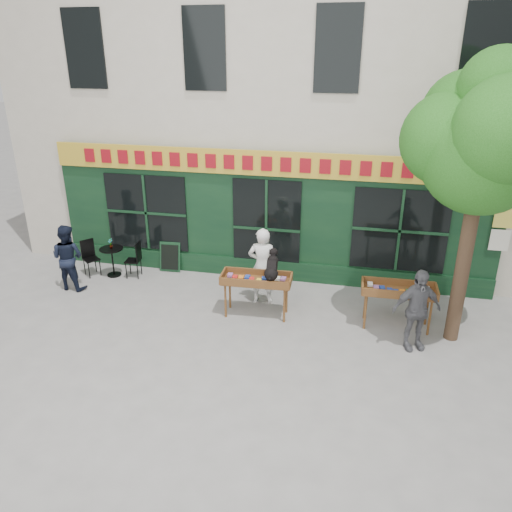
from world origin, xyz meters
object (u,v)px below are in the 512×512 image
object	(u,v)px
man_right	(416,310)
man_left	(68,257)
book_cart_right	(399,292)
woman	(262,266)
bistro_table	(112,256)
dog	(272,264)
book_cart_center	(256,281)

from	to	relation	value
man_right	man_left	size ratio (longest dim) A/B	1.03
book_cart_right	man_right	xyz separation A→B (m)	(0.30, -0.75, 0.02)
book_cart_right	man_left	xyz separation A→B (m)	(-7.79, 0.18, 0.00)
woman	book_cart_right	bearing A→B (deg)	167.86
bistro_table	man_left	xyz separation A→B (m)	(-0.67, -0.90, 0.28)
dog	woman	distance (m)	0.87
bistro_table	man_left	size ratio (longest dim) A/B	0.46
dog	man_left	size ratio (longest dim) A/B	0.36
book_cart_center	bistro_table	xyz separation A→B (m)	(-4.10, 1.22, -0.28)
book_cart_right	dog	bearing A→B (deg)	-177.19
book_cart_right	man_left	distance (m)	7.79
book_cart_center	book_cart_right	xyz separation A→B (m)	(3.01, 0.15, 0.00)
man_left	book_cart_center	bearing A→B (deg)	179.42
man_right	bistro_table	bearing A→B (deg)	144.79
man_right	bistro_table	distance (m)	7.64
woman	man_left	world-z (taller)	woman
man_left	dog	bearing A→B (deg)	179.12
book_cart_center	woman	bearing A→B (deg)	87.37
man_right	book_cart_right	bearing A→B (deg)	90.42
book_cart_center	dog	world-z (taller)	dog
woman	man_right	size ratio (longest dim) A/B	1.08
book_cart_right	man_left	bearing A→B (deg)	177.33
dog	woman	size ratio (longest dim) A/B	0.33
man_left	woman	bearing A→B (deg)	-172.79
dog	book_cart_center	bearing A→B (deg)	169.24
woman	bistro_table	distance (m)	4.15
woman	bistro_table	xyz separation A→B (m)	(-4.10, 0.57, -0.37)
dog	man_left	xyz separation A→B (m)	(-5.12, 0.37, -0.47)
book_cart_center	book_cart_right	distance (m)	3.02
book_cart_center	dog	xyz separation A→B (m)	(0.35, -0.05, 0.47)
woman	bistro_table	bearing A→B (deg)	-10.56
book_cart_center	dog	distance (m)	0.59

